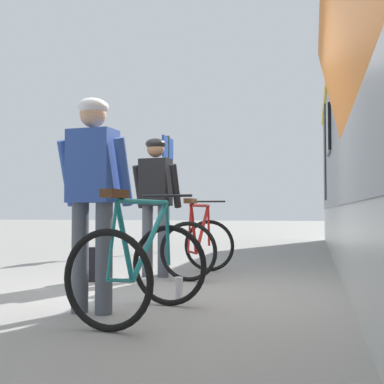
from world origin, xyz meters
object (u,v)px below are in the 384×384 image
cyclist_far_in_blue (93,184)px  water_bottle_near_the_bikes (179,289)px  bicycle_near_red (199,245)px  platform_sign_post (168,173)px  backpack_on_platform (100,264)px  bicycle_far_teal (141,266)px  cyclist_near_in_dark (156,194)px  water_bottle_by_the_backpack (97,272)px

cyclist_far_in_blue → water_bottle_near_the_bikes: (0.55, 0.68, -0.94)m
bicycle_near_red → water_bottle_near_the_bikes: 1.82m
bicycle_near_red → cyclist_far_in_blue: bearing=-97.7°
platform_sign_post → water_bottle_near_the_bikes: bearing=-72.4°
backpack_on_platform → platform_sign_post: 4.59m
cyclist_far_in_blue → bicycle_far_teal: bearing=-6.8°
bicycle_far_teal → platform_sign_post: (-1.61, 6.13, 1.22)m
cyclist_near_in_dark → backpack_on_platform: (-0.52, -0.53, -0.85)m
backpack_on_platform → water_bottle_by_the_backpack: backpack_on_platform is taller
cyclist_near_in_dark → bicycle_near_red: 0.86m
bicycle_far_teal → platform_sign_post: 6.46m
cyclist_far_in_blue → backpack_on_platform: size_ratio=4.40×
bicycle_near_red → platform_sign_post: size_ratio=0.46×
bicycle_far_teal → bicycle_near_red: bearing=92.5°
cyclist_far_in_blue → backpack_on_platform: (-0.72, 1.74, -0.85)m
cyclist_far_in_blue → bicycle_far_teal: cyclist_far_in_blue is taller
water_bottle_near_the_bikes → platform_sign_post: platform_sign_post is taller
cyclist_far_in_blue → bicycle_near_red: 2.57m
water_bottle_by_the_backpack → platform_sign_post: bearing=95.3°
bicycle_near_red → water_bottle_near_the_bikes: bearing=-83.1°
backpack_on_platform → bicycle_far_teal: bearing=-74.8°
cyclist_near_in_dark → cyclist_far_in_blue: (0.20, -2.27, 0.00)m
bicycle_near_red → bicycle_far_teal: (0.11, -2.52, 0.00)m
backpack_on_platform → bicycle_near_red: bearing=16.8°
water_bottle_near_the_bikes → platform_sign_post: 5.87m
bicycle_far_teal → cyclist_far_in_blue: bearing=173.2°
bicycle_near_red → water_bottle_by_the_backpack: size_ratio=5.08×
cyclist_near_in_dark → platform_sign_post: 3.97m
bicycle_near_red → water_bottle_near_the_bikes: (0.22, -1.79, -0.29)m
cyclist_far_in_blue → platform_sign_post: platform_sign_post is taller
bicycle_far_teal → water_bottle_by_the_backpack: (-1.21, 1.81, -0.29)m
backpack_on_platform → cyclist_far_in_blue: bearing=-85.3°
cyclist_near_in_dark → bicycle_far_teal: 2.50m
cyclist_near_in_dark → platform_sign_post: (-0.97, 3.81, 0.57)m
bicycle_far_teal → water_bottle_by_the_backpack: bearing=123.7°
water_bottle_near_the_bikes → water_bottle_by_the_backpack: 1.70m
bicycle_near_red → water_bottle_by_the_backpack: (-1.10, -0.71, -0.29)m
water_bottle_by_the_backpack → bicycle_far_teal: bearing=-56.3°
backpack_on_platform → water_bottle_by_the_backpack: bearing=140.2°
cyclist_far_in_blue → water_bottle_by_the_backpack: cyclist_far_in_blue is taller
cyclist_far_in_blue → platform_sign_post: (-1.17, 6.08, 0.57)m
bicycle_near_red → bicycle_far_teal: same height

